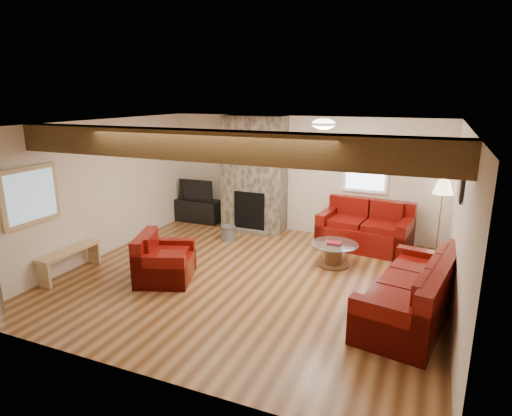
# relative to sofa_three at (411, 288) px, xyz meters

# --- Properties ---
(room) EXTENTS (8.00, 8.00, 8.00)m
(room) POSITION_rel_sofa_three_xyz_m (-2.48, 0.31, 0.82)
(room) COLOR #5A3418
(room) RESTS_ON ground
(floor) EXTENTS (6.00, 6.00, 0.00)m
(floor) POSITION_rel_sofa_three_xyz_m (-2.48, 0.31, -0.43)
(floor) COLOR #5A3418
(floor) RESTS_ON ground
(oak_beam) EXTENTS (6.00, 0.36, 0.38)m
(oak_beam) POSITION_rel_sofa_three_xyz_m (-2.48, -0.94, 1.88)
(oak_beam) COLOR #372410
(oak_beam) RESTS_ON room
(chimney_breast) EXTENTS (1.40, 0.67, 2.50)m
(chimney_breast) POSITION_rel_sofa_three_xyz_m (-3.48, 2.81, 0.79)
(chimney_breast) COLOR #39332C
(chimney_breast) RESTS_ON floor
(back_window) EXTENTS (0.90, 0.08, 1.10)m
(back_window) POSITION_rel_sofa_three_xyz_m (-1.13, 3.02, 1.12)
(back_window) COLOR white
(back_window) RESTS_ON room
(hatch_window) EXTENTS (0.08, 1.00, 0.90)m
(hatch_window) POSITION_rel_sofa_three_xyz_m (-5.44, -1.19, 1.02)
(hatch_window) COLOR tan
(hatch_window) RESTS_ON room
(ceiling_dome) EXTENTS (0.40, 0.40, 0.18)m
(ceiling_dome) POSITION_rel_sofa_three_xyz_m (-1.58, 1.21, 2.01)
(ceiling_dome) COLOR beige
(ceiling_dome) RESTS_ON room
(artwork_back) EXTENTS (0.42, 0.06, 0.52)m
(artwork_back) POSITION_rel_sofa_three_xyz_m (-2.33, 3.02, 1.27)
(artwork_back) COLOR black
(artwork_back) RESTS_ON room
(artwork_right) EXTENTS (0.06, 0.55, 0.42)m
(artwork_right) POSITION_rel_sofa_three_xyz_m (0.48, 0.61, 1.32)
(artwork_right) COLOR black
(artwork_right) RESTS_ON room
(sofa_three) EXTENTS (1.30, 2.34, 0.86)m
(sofa_three) POSITION_rel_sofa_three_xyz_m (0.00, 0.00, 0.00)
(sofa_three) COLOR #440804
(sofa_three) RESTS_ON floor
(loveseat) EXTENTS (1.82, 1.19, 0.91)m
(loveseat) POSITION_rel_sofa_three_xyz_m (-1.00, 2.54, 0.03)
(loveseat) COLOR #440804
(loveseat) RESTS_ON floor
(armchair_red) EXTENTS (1.10, 1.17, 0.77)m
(armchair_red) POSITION_rel_sofa_three_xyz_m (-3.74, -0.24, -0.04)
(armchair_red) COLOR #440804
(armchair_red) RESTS_ON floor
(coffee_table) EXTENTS (0.83, 0.83, 0.43)m
(coffee_table) POSITION_rel_sofa_three_xyz_m (-1.35, 1.39, -0.22)
(coffee_table) COLOR #422B15
(coffee_table) RESTS_ON floor
(tv_cabinet) EXTENTS (1.06, 0.42, 0.53)m
(tv_cabinet) POSITION_rel_sofa_three_xyz_m (-4.93, 2.84, -0.16)
(tv_cabinet) COLOR black
(tv_cabinet) RESTS_ON floor
(television) EXTENTS (0.86, 0.11, 0.49)m
(television) POSITION_rel_sofa_three_xyz_m (-4.93, 2.84, 0.35)
(television) COLOR black
(television) RESTS_ON tv_cabinet
(floor_lamp) EXTENTS (0.37, 0.37, 1.43)m
(floor_lamp) POSITION_rel_sofa_three_xyz_m (0.32, 2.72, 0.79)
(floor_lamp) COLOR tan
(floor_lamp) RESTS_ON floor
(pine_bench) EXTENTS (0.27, 1.17, 0.44)m
(pine_bench) POSITION_rel_sofa_three_xyz_m (-5.31, -0.71, -0.21)
(pine_bench) COLOR tan
(pine_bench) RESTS_ON floor
(coal_bucket) EXTENTS (0.32, 0.32, 0.30)m
(coal_bucket) POSITION_rel_sofa_three_xyz_m (-3.69, 1.93, -0.28)
(coal_bucket) COLOR slate
(coal_bucket) RESTS_ON floor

